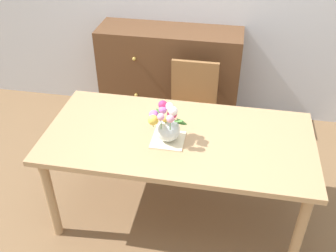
# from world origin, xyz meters

# --- Properties ---
(ground_plane) EXTENTS (12.00, 12.00, 0.00)m
(ground_plane) POSITION_xyz_m (0.00, 0.00, 0.00)
(ground_plane) COLOR brown
(dining_table) EXTENTS (1.88, 0.92, 0.77)m
(dining_table) POSITION_xyz_m (0.00, 0.00, 0.68)
(dining_table) COLOR tan
(dining_table) RESTS_ON ground_plane
(chair_far) EXTENTS (0.42, 0.42, 0.90)m
(chair_far) POSITION_xyz_m (0.00, 0.80, 0.52)
(chair_far) COLOR olive
(chair_far) RESTS_ON ground_plane
(dresser) EXTENTS (1.40, 0.47, 1.00)m
(dresser) POSITION_xyz_m (-0.30, 1.33, 0.50)
(dresser) COLOR brown
(dresser) RESTS_ON ground_plane
(placemat) EXTENTS (0.22, 0.22, 0.01)m
(placemat) POSITION_xyz_m (-0.06, -0.07, 0.77)
(placemat) COLOR beige
(placemat) RESTS_ON dining_table
(flower_vase) EXTENTS (0.27, 0.20, 0.27)m
(flower_vase) POSITION_xyz_m (-0.07, -0.07, 0.90)
(flower_vase) COLOR silver
(flower_vase) RESTS_ON placemat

